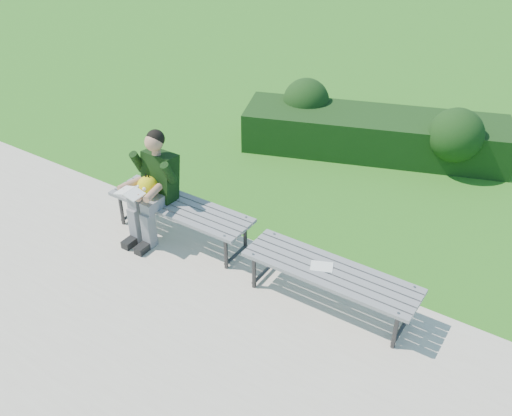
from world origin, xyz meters
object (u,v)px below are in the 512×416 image
bench_right (330,275)px  seated_boy (153,183)px  paper_sheet (322,267)px  hedge (376,130)px  bench_left (180,209)px

bench_right → seated_boy: 2.31m
paper_sheet → bench_right: bearing=0.0°
seated_boy → paper_sheet: 2.20m
hedge → seated_boy: seated_boy is taller
bench_left → seated_boy: 0.43m
hedge → paper_sheet: bearing=-76.1°
paper_sheet → seated_boy: bearing=179.9°
bench_left → bench_right: same height
hedge → bench_right: bearing=-74.5°
hedge → paper_sheet: size_ratio=14.92×
bench_left → seated_boy: bearing=-162.6°
bench_right → paper_sheet: bearing=180.0°
bench_left → seated_boy: size_ratio=1.37×
bench_left → paper_sheet: (1.89, -0.10, 0.06)m
bench_right → paper_sheet: size_ratio=6.81×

